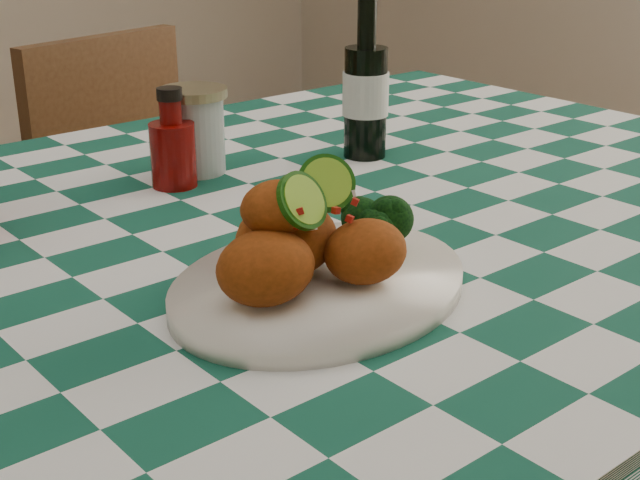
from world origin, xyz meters
TOP-DOWN VIEW (x-y plane):
  - plate at (-0.04, -0.19)m, footprint 0.36×0.30m
  - fried_chicken_pile at (-0.05, -0.19)m, footprint 0.17×0.13m
  - broccoli_side at (0.05, -0.17)m, footprint 0.07×0.07m
  - ketchup_bottle at (0.02, 0.18)m, footprint 0.07×0.07m
  - mason_jar at (0.08, 0.22)m, footprint 0.11×0.11m
  - beer_bottle at (0.30, 0.13)m, footprint 0.08×0.08m
  - wooden_chair_right at (0.34, 0.76)m, footprint 0.47×0.48m

SIDE VIEW (x-z plane):
  - wooden_chair_right at x=0.34m, z-range 0.00..0.86m
  - plate at x=-0.04m, z-range 0.79..0.80m
  - broccoli_side at x=0.05m, z-range 0.80..0.86m
  - mason_jar at x=0.08m, z-range 0.79..0.90m
  - ketchup_bottle at x=0.02m, z-range 0.79..0.91m
  - fried_chicken_pile at x=-0.05m, z-range 0.80..0.91m
  - beer_bottle at x=0.30m, z-range 0.79..1.01m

